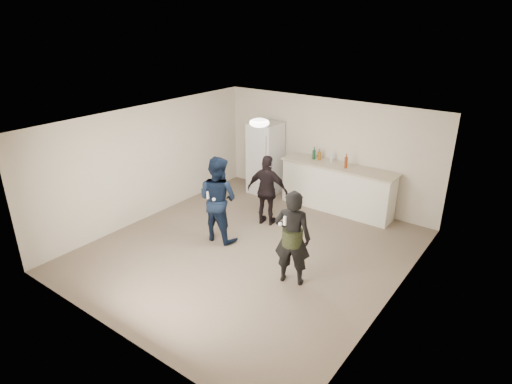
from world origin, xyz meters
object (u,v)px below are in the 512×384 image
Objects in this scene: woman at (292,238)px; man at (218,199)px; shaker at (314,155)px; spectator at (267,191)px; counter at (337,189)px; fridge at (265,158)px.

man is at bearing -30.16° from woman.
shaker is 1.70m from spectator.
woman reaches higher than counter.
fridge reaches higher than spectator.
shaker is 0.10× the size of woman.
shaker reaches higher than counter.
woman is at bearing -48.42° from fridge.
counter is 1.68× the size of spectator.
fridge reaches higher than woman.
shaker is 3.52m from woman.
spectator is (-1.59, 1.56, -0.07)m from woman.
spectator is (0.40, 1.13, -0.10)m from man.
woman reaches higher than shaker.
man is at bearing -101.60° from shaker.
shaker is 0.11× the size of spectator.
counter is 1.55× the size of woman.
counter is 1.78m from spectator.
woman is (1.42, -3.21, -0.34)m from shaker.
man is at bearing -75.10° from fridge.
spectator is (-0.17, -1.65, -0.40)m from shaker.
man reaches higher than woman.
fridge is at bearing -78.40° from man.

